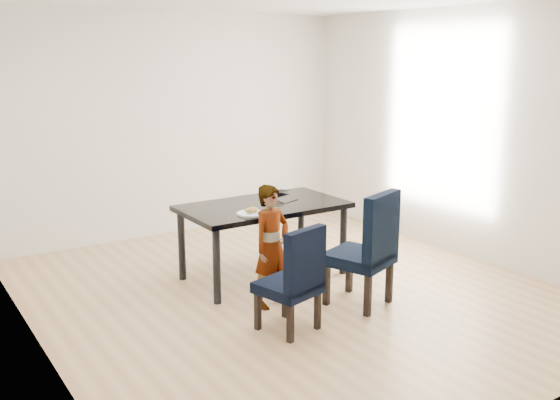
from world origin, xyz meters
TOP-DOWN VIEW (x-y plane):
  - floor at (0.00, 0.00)m, footprint 4.50×5.00m
  - wall_back at (0.00, 2.50)m, footprint 4.50×0.01m
  - wall_front at (0.00, -2.50)m, footprint 4.50×0.01m
  - wall_left at (-2.25, 0.00)m, footprint 0.01×5.00m
  - wall_right at (2.25, 0.00)m, footprint 0.01×5.00m
  - dining_table at (0.00, 0.50)m, footprint 1.60×0.90m
  - chair_left at (-0.49, -0.66)m, footprint 0.52×0.53m
  - chair_right at (0.34, -0.56)m, footprint 0.65×0.66m
  - child at (-0.33, -0.17)m, footprint 0.45×0.35m
  - plate at (-0.31, 0.22)m, footprint 0.29×0.29m
  - sandwich at (-0.30, 0.22)m, footprint 0.15×0.10m
  - laptop at (0.35, 0.85)m, footprint 0.33×0.27m
  - cable_tangle at (0.11, 0.41)m, footprint 0.15×0.15m

SIDE VIEW (x-z plane):
  - floor at x=0.00m, z-range -0.01..0.00m
  - dining_table at x=0.00m, z-range 0.00..0.75m
  - chair_left at x=-0.49m, z-range 0.00..0.88m
  - chair_right at x=0.34m, z-range 0.00..1.04m
  - child at x=-0.33m, z-range 0.00..1.10m
  - cable_tangle at x=0.11m, z-range 0.75..0.76m
  - plate at x=-0.31m, z-range 0.75..0.76m
  - laptop at x=0.35m, z-range 0.75..0.77m
  - sandwich at x=-0.30m, z-range 0.76..0.82m
  - wall_back at x=0.00m, z-range 0.00..2.70m
  - wall_front at x=0.00m, z-range 0.00..2.70m
  - wall_left at x=-2.25m, z-range 0.00..2.70m
  - wall_right at x=2.25m, z-range 0.00..2.70m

